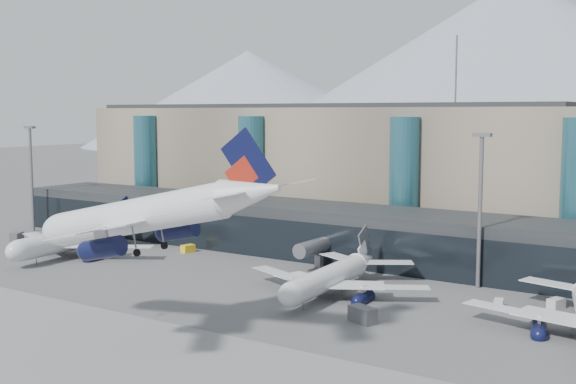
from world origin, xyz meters
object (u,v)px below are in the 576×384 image
object	(u,v)px
lightmast_mid	(480,202)
hero_jet	(160,204)
veh_c	(363,315)
veh_b	(188,249)
lightmast_left	(31,172)
veh_d	(556,304)
veh_f	(17,237)
jet_parked_mid	(336,268)
jet_parked_left	(84,232)
veh_g	(499,304)
veh_a	(103,253)

from	to	relation	value
lightmast_mid	hero_jet	bearing A→B (deg)	-114.53
lightmast_mid	veh_c	size ratio (longest dim) A/B	6.40
veh_b	veh_c	world-z (taller)	veh_c
lightmast_left	veh_d	distance (m)	124.75
lightmast_mid	hero_jet	size ratio (longest dim) A/B	0.66
veh_b	veh_f	size ratio (longest dim) A/B	0.79
hero_jet	lightmast_left	bearing A→B (deg)	146.71
lightmast_mid	jet_parked_mid	bearing A→B (deg)	-139.17
jet_parked_left	hero_jet	bearing A→B (deg)	-127.25
lightmast_left	veh_c	bearing A→B (deg)	-13.71
hero_jet	veh_g	xyz separation A→B (m)	(29.82, 40.22, -17.16)
veh_a	veh_f	xyz separation A→B (m)	(-30.70, 2.47, 0.08)
veh_b	veh_g	distance (m)	67.40
hero_jet	veh_g	size ratio (longest dim) A/B	16.86
lightmast_left	hero_jet	bearing A→B (deg)	-28.80
veh_b	lightmast_left	bearing A→B (deg)	101.05
veh_d	hero_jet	bearing A→B (deg)	158.32
lightmast_mid	veh_f	size ratio (longest dim) A/B	7.47
veh_c	veh_f	xyz separation A→B (m)	(-94.70, 14.16, -0.15)
lightmast_left	veh_d	xyz separation A→B (m)	(123.95, -3.48, -13.61)
veh_b	veh_f	bearing A→B (deg)	115.93
lightmast_left	jet_parked_left	distance (m)	36.07
lightmast_left	lightmast_mid	xyz separation A→B (m)	(110.00, 3.00, 0.00)
jet_parked_left	veh_g	bearing A→B (deg)	-90.98
jet_parked_mid	veh_b	size ratio (longest dim) A/B	12.11
veh_a	veh_d	world-z (taller)	veh_a
jet_parked_left	veh_d	bearing A→B (deg)	-88.73
veh_d	veh_g	distance (m)	8.34
veh_c	veh_f	size ratio (longest dim) A/B	1.17
hero_jet	veh_f	xyz separation A→B (m)	(-78.46, 36.77, -16.87)
hero_jet	veh_d	distance (m)	60.22
lightmast_left	veh_b	distance (m)	51.52
lightmast_mid	lightmast_left	bearing A→B (deg)	-178.44
lightmast_left	veh_d	bearing A→B (deg)	-1.61
veh_a	veh_f	world-z (taller)	veh_f
lightmast_left	lightmast_mid	bearing A→B (deg)	1.56
lightmast_left	jet_parked_mid	world-z (taller)	lightmast_left
veh_c	veh_d	size ratio (longest dim) A/B	1.41
lightmast_left	lightmast_mid	distance (m)	110.04
lightmast_left	veh_f	bearing A→B (deg)	-52.65
veh_f	veh_a	bearing A→B (deg)	-121.09
veh_b	veh_c	xyz separation A→B (m)	(53.41, -25.04, 0.33)
lightmast_mid	veh_c	world-z (taller)	lightmast_mid
lightmast_mid	veh_d	bearing A→B (deg)	-24.92
jet_parked_left	lightmast_mid	bearing A→B (deg)	-83.07
hero_jet	veh_d	world-z (taller)	hero_jet
hero_jet	veh_g	bearing A→B (deg)	48.96
veh_d	veh_f	size ratio (longest dim) A/B	0.83
jet_parked_mid	veh_d	bearing A→B (deg)	-77.67
hero_jet	veh_f	distance (m)	88.27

